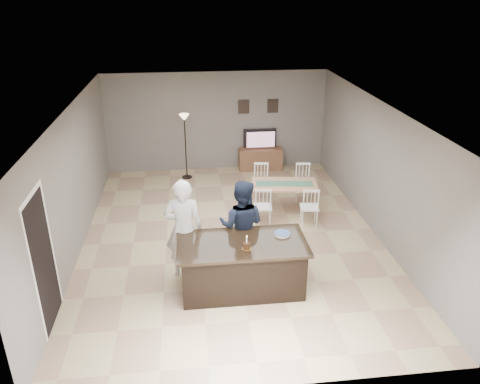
{
  "coord_description": "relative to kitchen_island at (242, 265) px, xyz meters",
  "views": [
    {
      "loc": [
        -0.81,
        -8.44,
        4.79
      ],
      "look_at": [
        0.14,
        -0.3,
        1.14
      ],
      "focal_mm": 35.0,
      "sensor_mm": 36.0,
      "label": 1
    }
  ],
  "objects": [
    {
      "name": "plate_stack",
      "position": [
        0.7,
        0.17,
        0.47
      ],
      "size": [
        0.27,
        0.27,
        0.04
      ],
      "color": "white",
      "rests_on": "kitchen_island"
    },
    {
      "name": "picture_frames",
      "position": [
        1.15,
        5.78,
        1.3
      ],
      "size": [
        1.1,
        0.02,
        0.38
      ],
      "color": "black",
      "rests_on": "room_shell"
    },
    {
      "name": "tv_screen_glow",
      "position": [
        1.2,
        5.56,
        0.42
      ],
      "size": [
        0.78,
        0.0,
        0.78
      ],
      "primitive_type": "plane",
      "rotation": [
        1.57,
        0.0,
        3.14
      ],
      "color": "#F5571B",
      "rests_on": "tv_console"
    },
    {
      "name": "woman",
      "position": [
        -0.95,
        0.55,
        0.46
      ],
      "size": [
        0.69,
        0.47,
        1.84
      ],
      "primitive_type": "imported",
      "rotation": [
        0.0,
        0.0,
        3.09
      ],
      "color": "silver",
      "rests_on": "floor"
    },
    {
      "name": "dining_table",
      "position": [
        1.31,
        2.85,
        0.11
      ],
      "size": [
        1.59,
        1.81,
        0.89
      ],
      "rotation": [
        0.0,
        0.0,
        -0.13
      ],
      "color": "tan",
      "rests_on": "floor"
    },
    {
      "name": "television",
      "position": [
        1.2,
        5.64,
        0.41
      ],
      "size": [
        0.91,
        0.12,
        0.53
      ],
      "primitive_type": "imported",
      "rotation": [
        0.0,
        0.0,
        3.14
      ],
      "color": "black",
      "rests_on": "tv_console"
    },
    {
      "name": "man",
      "position": [
        0.07,
        0.65,
        0.41
      ],
      "size": [
        1.0,
        0.88,
        1.72
      ],
      "primitive_type": "imported",
      "rotation": [
        0.0,
        0.0,
        2.83
      ],
      "color": "#172034",
      "rests_on": "floor"
    },
    {
      "name": "kitchen_island",
      "position": [
        0.0,
        0.0,
        0.0
      ],
      "size": [
        2.15,
        1.1,
        0.9
      ],
      "color": "black",
      "rests_on": "floor"
    },
    {
      "name": "birthday_cake",
      "position": [
        0.05,
        -0.21,
        0.5
      ],
      "size": [
        0.15,
        0.15,
        0.24
      ],
      "color": "gold",
      "rests_on": "kitchen_island"
    },
    {
      "name": "tv_console",
      "position": [
        1.2,
        5.57,
        -0.15
      ],
      "size": [
        1.2,
        0.4,
        0.6
      ],
      "primitive_type": "cube",
      "color": "brown",
      "rests_on": "floor"
    },
    {
      "name": "floor_lamp",
      "position": [
        -0.87,
        5.17,
        0.9
      ],
      "size": [
        0.26,
        0.26,
        1.75
      ],
      "color": "black",
      "rests_on": "floor"
    },
    {
      "name": "room_shell",
      "position": [
        0.0,
        1.8,
        1.22
      ],
      "size": [
        8.0,
        8.0,
        8.0
      ],
      "color": "slate",
      "rests_on": "floor"
    },
    {
      "name": "floor",
      "position": [
        0.0,
        1.8,
        -0.45
      ],
      "size": [
        8.0,
        8.0,
        0.0
      ],
      "primitive_type": "plane",
      "color": "tan",
      "rests_on": "ground"
    },
    {
      "name": "doorway",
      "position": [
        -2.99,
        -0.5,
        0.8
      ],
      "size": [
        0.0,
        2.1,
        2.65
      ],
      "color": "black",
      "rests_on": "floor"
    }
  ]
}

